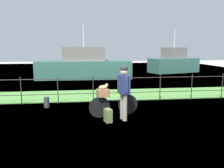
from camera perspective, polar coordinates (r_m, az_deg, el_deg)
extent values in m
plane|color=beige|center=(6.99, 1.68, -8.94)|extent=(60.00, 60.00, 0.00)
cube|color=#569342|center=(10.38, -1.30, -2.77)|extent=(27.00, 2.40, 0.03)
plane|color=slate|center=(17.36, -3.67, 2.06)|extent=(30.00, 30.00, 0.00)
cylinder|color=#28231E|center=(9.20, -22.36, -1.67)|extent=(0.04, 0.04, 1.09)
cylinder|color=#28231E|center=(8.94, -13.77, -1.54)|extent=(0.04, 0.04, 1.09)
cylinder|color=#28231E|center=(8.88, -4.86, -1.38)|extent=(0.04, 0.04, 1.09)
cylinder|color=#28231E|center=(9.04, 3.95, -1.18)|extent=(0.04, 0.04, 1.09)
cylinder|color=#28231E|center=(9.40, 12.27, -0.96)|extent=(0.04, 0.04, 1.09)
cylinder|color=#28231E|center=(9.94, 19.82, -0.75)|extent=(0.04, 0.04, 1.09)
cylinder|color=#28231E|center=(10.64, 26.49, -0.55)|extent=(0.04, 0.04, 1.09)
cylinder|color=#28231E|center=(8.96, -0.41, -2.31)|extent=(18.00, 0.03, 0.03)
cylinder|color=#28231E|center=(8.86, -0.42, 1.50)|extent=(18.00, 0.03, 0.03)
cylinder|color=black|center=(7.34, 4.11, -5.31)|extent=(0.67, 0.19, 0.67)
cylinder|color=black|center=(7.03, -3.24, -5.97)|extent=(0.67, 0.19, 0.67)
cylinder|color=#2D2D33|center=(7.12, 0.52, -4.20)|extent=(0.75, 0.20, 0.04)
cube|color=black|center=(7.00, -2.31, -4.02)|extent=(0.21, 0.13, 0.06)
cube|color=slate|center=(6.98, -2.31, -3.28)|extent=(0.39, 0.23, 0.02)
cube|color=olive|center=(6.95, -2.32, -2.30)|extent=(0.42, 0.37, 0.23)
ellipsoid|color=tan|center=(6.92, -2.33, -0.85)|extent=(0.30, 0.20, 0.13)
sphere|color=tan|center=(6.94, -1.38, -0.32)|extent=(0.11, 0.11, 0.11)
cylinder|color=gray|center=(6.89, 2.69, -5.66)|extent=(0.14, 0.14, 0.82)
cylinder|color=gray|center=(6.71, 3.33, -6.07)|extent=(0.14, 0.14, 0.82)
cube|color=navy|center=(6.65, 3.06, -0.11)|extent=(0.34, 0.45, 0.56)
cylinder|color=navy|center=(6.85, 2.36, 0.40)|extent=(0.10, 0.10, 0.50)
cylinder|color=navy|center=(6.45, 3.80, -0.17)|extent=(0.10, 0.10, 0.50)
sphere|color=tan|center=(6.60, 3.09, 3.23)|extent=(0.22, 0.22, 0.22)
sphere|color=black|center=(6.59, 3.09, 3.90)|extent=(0.23, 0.23, 0.23)
cube|color=olive|center=(6.64, -1.03, -8.10)|extent=(0.25, 0.32, 0.40)
cylinder|color=#38383D|center=(8.58, -16.48, -4.52)|extent=(0.20, 0.20, 0.39)
cube|color=#336656|center=(20.71, 15.51, 4.67)|extent=(4.70, 2.94, 1.27)
cube|color=slate|center=(20.66, 15.65, 7.73)|extent=(2.20, 1.74, 0.95)
cylinder|color=#B2B2B2|center=(20.67, 15.81, 11.26)|extent=(0.10, 0.10, 1.60)
cube|color=#336656|center=(16.08, -7.16, 3.69)|extent=(6.70, 1.97, 1.26)
cube|color=slate|center=(16.01, -7.24, 7.72)|extent=(2.96, 1.35, 1.00)
cylinder|color=#B2B2B2|center=(16.03, -7.34, 12.36)|extent=(0.10, 0.10, 1.60)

